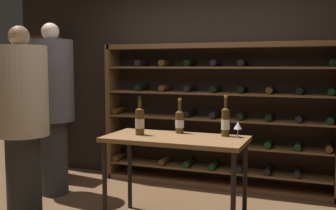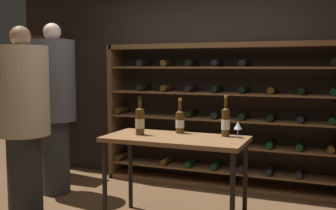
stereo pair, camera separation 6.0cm
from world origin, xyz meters
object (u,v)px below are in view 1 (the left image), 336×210
(wine_rack, at_px, (217,117))
(display_cabinet, at_px, (43,107))
(tasting_table, at_px, (175,146))
(wine_glass_stemmed_center, at_px, (238,126))
(person_host_in_suit, at_px, (52,101))
(person_bystander_red_print, at_px, (22,113))
(wine_bottle_amber_reserve, at_px, (180,121))
(wine_bottle_gold_foil, at_px, (226,121))
(wine_bottle_green_slim, at_px, (140,121))

(wine_rack, height_order, display_cabinet, display_cabinet)
(tasting_table, distance_m, wine_glass_stemmed_center, 0.60)
(wine_rack, height_order, person_host_in_suit, person_host_in_suit)
(wine_rack, bearing_deg, wine_glass_stemmed_center, -66.79)
(wine_rack, bearing_deg, display_cabinet, -172.60)
(tasting_table, relative_size, person_bystander_red_print, 0.70)
(wine_glass_stemmed_center, bearing_deg, wine_bottle_amber_reserve, 176.50)
(wine_bottle_amber_reserve, bearing_deg, tasting_table, -80.78)
(person_host_in_suit, height_order, display_cabinet, person_host_in_suit)
(wine_rack, xyz_separation_m, display_cabinet, (-2.32, -0.30, 0.07))
(display_cabinet, xyz_separation_m, wine_bottle_gold_foil, (2.68, -0.81, 0.04))
(tasting_table, xyz_separation_m, person_host_in_suit, (-1.63, 0.38, 0.34))
(person_bystander_red_print, bearing_deg, wine_bottle_amber_reserve, -174.27)
(person_host_in_suit, height_order, person_bystander_red_print, person_host_in_suit)
(person_host_in_suit, height_order, wine_bottle_amber_reserve, person_host_in_suit)
(person_bystander_red_print, bearing_deg, wine_bottle_green_slim, -179.52)
(display_cabinet, relative_size, wine_bottle_amber_reserve, 5.52)
(wine_bottle_gold_foil, bearing_deg, tasting_table, -154.83)
(tasting_table, height_order, wine_bottle_gold_foil, wine_bottle_gold_foil)
(display_cabinet, bearing_deg, wine_bottle_amber_reserve, -19.50)
(wine_rack, xyz_separation_m, wine_bottle_amber_reserve, (-0.09, -1.09, 0.08))
(person_bystander_red_print, distance_m, display_cabinet, 1.55)
(wine_rack, relative_size, person_bystander_red_print, 1.53)
(tasting_table, relative_size, wine_bottle_amber_reserve, 3.85)
(wine_bottle_green_slim, bearing_deg, wine_rack, 72.95)
(person_host_in_suit, height_order, wine_bottle_green_slim, person_host_in_suit)
(wine_bottle_amber_reserve, distance_m, wine_bottle_green_slim, 0.39)
(person_host_in_suit, relative_size, wine_glass_stemmed_center, 13.40)
(display_cabinet, relative_size, wine_bottle_gold_foil, 4.91)
(display_cabinet, distance_m, wine_glass_stemmed_center, 2.92)
(wine_bottle_amber_reserve, height_order, wine_bottle_green_slim, wine_bottle_green_slim)
(wine_rack, height_order, wine_bottle_amber_reserve, wine_rack)
(wine_rack, bearing_deg, tasting_table, -92.39)
(tasting_table, height_order, wine_bottle_amber_reserve, wine_bottle_amber_reserve)
(person_host_in_suit, distance_m, wine_bottle_amber_reserve, 1.61)
(wine_rack, bearing_deg, wine_bottle_green_slim, -107.05)
(tasting_table, relative_size, wine_bottle_gold_foil, 3.42)
(person_host_in_suit, distance_m, display_cabinet, 0.90)
(tasting_table, bearing_deg, person_host_in_suit, 167.05)
(tasting_table, relative_size, display_cabinet, 0.70)
(wine_rack, relative_size, wine_bottle_green_slim, 7.85)
(wine_bottle_amber_reserve, bearing_deg, person_host_in_suit, 174.27)
(person_host_in_suit, bearing_deg, wine_rack, 12.94)
(person_host_in_suit, relative_size, display_cabinet, 1.05)
(person_bystander_red_print, height_order, wine_glass_stemmed_center, person_bystander_red_print)
(wine_bottle_amber_reserve, bearing_deg, display_cabinet, 160.50)
(wine_bottle_gold_foil, relative_size, wine_bottle_green_slim, 1.04)
(wine_bottle_amber_reserve, xyz_separation_m, wine_bottle_green_slim, (-0.32, -0.23, 0.02))
(person_bystander_red_print, relative_size, display_cabinet, 1.00)
(display_cabinet, bearing_deg, wine_rack, 7.40)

